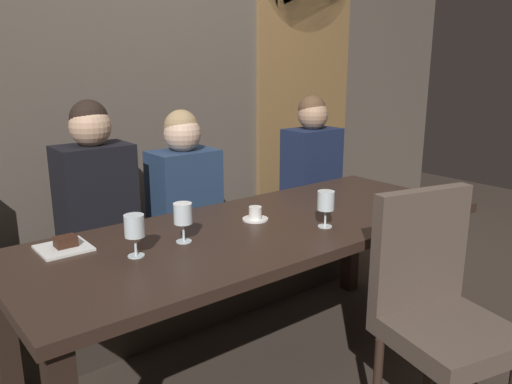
# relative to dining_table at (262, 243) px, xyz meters

# --- Properties ---
(ground) EXTENTS (9.00, 9.00, 0.00)m
(ground) POSITION_rel_dining_table_xyz_m (0.00, 0.00, -0.65)
(ground) COLOR #382D26
(back_wall_tiled) EXTENTS (6.00, 0.12, 3.00)m
(back_wall_tiled) POSITION_rel_dining_table_xyz_m (0.00, 1.22, 0.85)
(back_wall_tiled) COLOR brown
(back_wall_tiled) RESTS_ON ground
(arched_door) EXTENTS (0.90, 0.05, 2.55)m
(arched_door) POSITION_rel_dining_table_xyz_m (1.35, 1.15, 0.71)
(arched_door) COLOR olive
(arched_door) RESTS_ON ground
(dining_table) EXTENTS (2.20, 0.84, 0.74)m
(dining_table) POSITION_rel_dining_table_xyz_m (0.00, 0.00, 0.00)
(dining_table) COLOR black
(dining_table) RESTS_ON ground
(banquette_bench) EXTENTS (2.50, 0.44, 0.45)m
(banquette_bench) POSITION_rel_dining_table_xyz_m (0.00, 0.70, -0.42)
(banquette_bench) COLOR #312A23
(banquette_bench) RESTS_ON ground
(chair_near_side) EXTENTS (0.53, 0.53, 0.98)m
(chair_near_side) POSITION_rel_dining_table_xyz_m (0.28, -0.72, -0.09)
(chair_near_side) COLOR #302119
(chair_near_side) RESTS_ON ground
(diner_redhead) EXTENTS (0.36, 0.24, 0.83)m
(diner_redhead) POSITION_rel_dining_table_xyz_m (-0.48, 0.72, 0.19)
(diner_redhead) COLOR black
(diner_redhead) RESTS_ON banquette_bench
(diner_bearded) EXTENTS (0.36, 0.24, 0.76)m
(diner_bearded) POSITION_rel_dining_table_xyz_m (0.01, 0.68, 0.15)
(diner_bearded) COLOR navy
(diner_bearded) RESTS_ON banquette_bench
(diner_far_end) EXTENTS (0.36, 0.24, 0.79)m
(diner_far_end) POSITION_rel_dining_table_xyz_m (1.01, 0.71, 0.17)
(diner_far_end) COLOR #192342
(diner_far_end) RESTS_ON banquette_bench
(wine_glass_center_front) EXTENTS (0.08, 0.08, 0.16)m
(wine_glass_center_front) POSITION_rel_dining_table_xyz_m (-0.61, 0.01, 0.20)
(wine_glass_center_front) COLOR silver
(wine_glass_center_front) RESTS_ON dining_table
(wine_glass_near_right) EXTENTS (0.08, 0.08, 0.16)m
(wine_glass_near_right) POSITION_rel_dining_table_xyz_m (0.21, -0.19, 0.20)
(wine_glass_near_right) COLOR silver
(wine_glass_near_right) RESTS_ON dining_table
(wine_glass_end_left) EXTENTS (0.08, 0.08, 0.16)m
(wine_glass_end_left) POSITION_rel_dining_table_xyz_m (-0.39, 0.03, 0.20)
(wine_glass_end_left) COLOR silver
(wine_glass_end_left) RESTS_ON dining_table
(espresso_cup) EXTENTS (0.12, 0.12, 0.06)m
(espresso_cup) POSITION_rel_dining_table_xyz_m (0.03, 0.08, 0.11)
(espresso_cup) COLOR white
(espresso_cup) RESTS_ON dining_table
(dessert_plate) EXTENTS (0.19, 0.19, 0.05)m
(dessert_plate) POSITION_rel_dining_table_xyz_m (-0.80, 0.25, 0.10)
(dessert_plate) COLOR white
(dessert_plate) RESTS_ON dining_table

